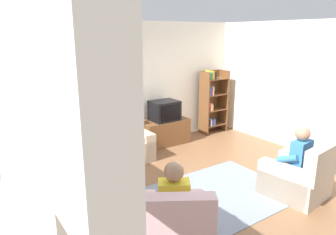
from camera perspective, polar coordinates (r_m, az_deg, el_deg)
ground_plane at (r=5.19m, az=7.05°, el=-13.11°), size 12.00×12.00×0.00m
back_wall_assembly at (r=6.87m, az=-7.46°, el=5.81°), size 6.20×0.17×2.70m
right_wall at (r=6.92m, az=25.55°, el=4.53°), size 0.12×5.80×2.70m
couch at (r=6.12m, az=-12.11°, el=-5.62°), size 1.90×0.88×0.90m
tv_stand at (r=7.11m, az=-0.75°, el=-2.62°), size 1.10×0.56×0.56m
tv at (r=6.96m, az=-0.65°, el=1.26°), size 0.60×0.49×0.44m
bookshelf at (r=7.93m, az=7.93°, el=2.99°), size 0.68×0.36×1.57m
floor_lamp at (r=6.52m, az=-7.42°, el=6.20°), size 0.28×0.28×1.85m
armchair_near_window at (r=3.76m, az=1.04°, el=-19.82°), size 1.15×1.17×0.90m
armchair_near_bookshelf at (r=5.29m, az=22.48°, el=-10.15°), size 0.90×0.97×0.90m
area_rug at (r=5.12m, az=9.27°, el=-13.53°), size 2.20×1.70×0.01m
person_on_couch at (r=5.91m, az=-11.68°, el=-2.39°), size 0.51×0.54×1.24m
person_in_left_armchair at (r=3.66m, az=0.98°, el=-14.97°), size 0.61×0.64×1.12m
person_in_right_armchair at (r=5.20m, az=21.94°, el=-6.73°), size 0.55×0.57×1.12m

